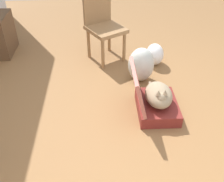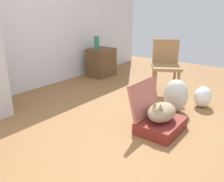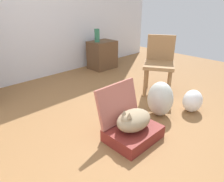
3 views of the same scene
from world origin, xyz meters
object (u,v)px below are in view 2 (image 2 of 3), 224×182
Objects in this scene: suitcase_base at (161,125)px; plastic_bag_clear at (203,97)px; vase_tall at (97,43)px; plastic_bag_white at (176,96)px; side_table at (101,62)px; cat at (161,112)px; chair at (166,64)px.

suitcase_base is 1.84× the size of plastic_bag_clear.
vase_tall is at bearing 82.40° from plastic_bag_clear.
side_table is at bearing 67.64° from plastic_bag_white.
plastic_bag_clear is at bearing -97.60° from vase_tall.
plastic_bag_white is at bearing 147.57° from plastic_bag_clear.
suitcase_base is 2.51m from vase_tall.
plastic_bag_white is at bearing 8.93° from cat.
side_table is 0.43m from vase_tall.
plastic_bag_white is 1.51× the size of plastic_bag_clear.
side_table reaches higher than suitcase_base.
side_table reaches higher than cat.
chair is at bearing 24.00° from suitcase_base.
plastic_bag_white is 2.12m from side_table.
cat is 1.66× the size of plastic_bag_clear.
vase_tall is at bearing 57.72° from cat.
vase_tall is at bearing 57.87° from suitcase_base.
cat is 2.48m from vase_tall.
plastic_bag_clear is at bearing -8.14° from cat.
plastic_bag_clear is 0.34× the size of chair.
plastic_bag_white is (0.62, 0.10, 0.15)m from suitcase_base.
cat is at bearing -171.07° from plastic_bag_white.
suitcase_base is 0.17m from cat.
side_table is 2.25× the size of vase_tall.
suitcase_base is 1.01m from plastic_bag_clear.
chair reaches higher than suitcase_base.
cat is 0.63m from plastic_bag_white.
plastic_bag_white is 0.78× the size of side_table.
plastic_bag_clear reaches higher than suitcase_base.
plastic_bag_white reaches higher than cat.
plastic_bag_clear is (1.00, -0.14, 0.08)m from suitcase_base.
vase_tall is at bearing -178.23° from side_table.
plastic_bag_clear is at bearing -100.95° from side_table.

